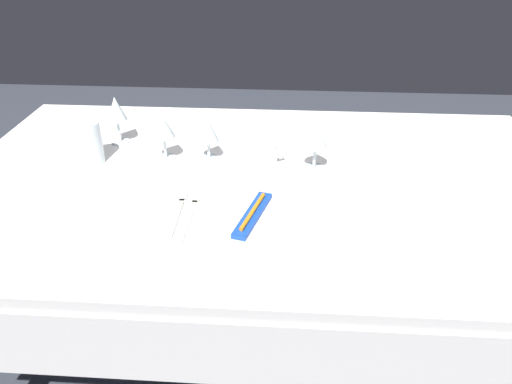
{
  "coord_description": "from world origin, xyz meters",
  "views": [
    {
      "loc": [
        0.07,
        -1.29,
        1.43
      ],
      "look_at": [
        -0.01,
        -0.12,
        0.76
      ],
      "focal_mm": 35.31,
      "sensor_mm": 36.0,
      "label": 1
    }
  ],
  "objects_px": {
    "dinner_knife": "(317,222)",
    "spoon_soup": "(332,216)",
    "dinner_plate": "(253,220)",
    "coffee_cup_left": "(264,152)",
    "fork_outer": "(190,216)",
    "wine_glass_centre": "(116,111)",
    "wine_glass_far": "(208,131)",
    "drink_tumbler": "(90,145)",
    "fork_inner": "(178,213)",
    "toothbrush_package": "(253,214)",
    "napkin_folded": "(435,136)",
    "wine_glass_left": "(163,128)",
    "wine_glass_right": "(316,139)"
  },
  "relations": [
    {
      "from": "dinner_plate",
      "to": "fork_inner",
      "type": "xyz_separation_m",
      "value": [
        -0.2,
        0.03,
        -0.01
      ]
    },
    {
      "from": "toothbrush_package",
      "to": "drink_tumbler",
      "type": "distance_m",
      "value": 0.6
    },
    {
      "from": "wine_glass_far",
      "to": "napkin_folded",
      "type": "height_order",
      "value": "napkin_folded"
    },
    {
      "from": "dinner_plate",
      "to": "dinner_knife",
      "type": "height_order",
      "value": "dinner_plate"
    },
    {
      "from": "toothbrush_package",
      "to": "coffee_cup_left",
      "type": "relative_size",
      "value": 2.03
    },
    {
      "from": "fork_inner",
      "to": "wine_glass_left",
      "type": "relative_size",
      "value": 1.5
    },
    {
      "from": "drink_tumbler",
      "to": "napkin_folded",
      "type": "bearing_deg",
      "value": 5.85
    },
    {
      "from": "dinner_plate",
      "to": "drink_tumbler",
      "type": "distance_m",
      "value": 0.6
    },
    {
      "from": "fork_inner",
      "to": "wine_glass_far",
      "type": "bearing_deg",
      "value": 83.9
    },
    {
      "from": "toothbrush_package",
      "to": "wine_glass_left",
      "type": "bearing_deg",
      "value": 130.9
    },
    {
      "from": "wine_glass_left",
      "to": "wine_glass_right",
      "type": "relative_size",
      "value": 1.04
    },
    {
      "from": "coffee_cup_left",
      "to": "wine_glass_left",
      "type": "distance_m",
      "value": 0.31
    },
    {
      "from": "wine_glass_left",
      "to": "napkin_folded",
      "type": "xyz_separation_m",
      "value": [
        0.83,
        0.07,
        -0.03
      ]
    },
    {
      "from": "wine_glass_centre",
      "to": "drink_tumbler",
      "type": "distance_m",
      "value": 0.16
    },
    {
      "from": "wine_glass_centre",
      "to": "wine_glass_far",
      "type": "distance_m",
      "value": 0.33
    },
    {
      "from": "coffee_cup_left",
      "to": "wine_glass_right",
      "type": "xyz_separation_m",
      "value": [
        0.15,
        -0.02,
        0.06
      ]
    },
    {
      "from": "dinner_plate",
      "to": "toothbrush_package",
      "type": "bearing_deg",
      "value": 0.0
    },
    {
      "from": "fork_inner",
      "to": "wine_glass_far",
      "type": "relative_size",
      "value": 1.58
    },
    {
      "from": "fork_inner",
      "to": "coffee_cup_left",
      "type": "height_order",
      "value": "coffee_cup_left"
    },
    {
      "from": "spoon_soup",
      "to": "wine_glass_far",
      "type": "height_order",
      "value": "wine_glass_far"
    },
    {
      "from": "spoon_soup",
      "to": "dinner_plate",
      "type": "bearing_deg",
      "value": -168.54
    },
    {
      "from": "dinner_plate",
      "to": "dinner_knife",
      "type": "bearing_deg",
      "value": 3.27
    },
    {
      "from": "wine_glass_centre",
      "to": "drink_tumbler",
      "type": "height_order",
      "value": "wine_glass_centre"
    },
    {
      "from": "wine_glass_far",
      "to": "toothbrush_package",
      "type": "bearing_deg",
      "value": -65.18
    },
    {
      "from": "coffee_cup_left",
      "to": "fork_inner",
      "type": "bearing_deg",
      "value": -124.9
    },
    {
      "from": "fork_inner",
      "to": "coffee_cup_left",
      "type": "distance_m",
      "value": 0.36
    },
    {
      "from": "dinner_knife",
      "to": "spoon_soup",
      "type": "relative_size",
      "value": 1.04
    },
    {
      "from": "wine_glass_centre",
      "to": "drink_tumbler",
      "type": "bearing_deg",
      "value": -106.05
    },
    {
      "from": "fork_inner",
      "to": "wine_glass_centre",
      "type": "xyz_separation_m",
      "value": [
        -0.28,
        0.42,
        0.11
      ]
    },
    {
      "from": "dinner_knife",
      "to": "spoon_soup",
      "type": "distance_m",
      "value": 0.05
    },
    {
      "from": "dinner_knife",
      "to": "napkin_folded",
      "type": "bearing_deg",
      "value": 47.39
    },
    {
      "from": "dinner_plate",
      "to": "fork_outer",
      "type": "relative_size",
      "value": 1.18
    },
    {
      "from": "fork_inner",
      "to": "wine_glass_left",
      "type": "bearing_deg",
      "value": 107.85
    },
    {
      "from": "fork_inner",
      "to": "wine_glass_far",
      "type": "xyz_separation_m",
      "value": [
        0.03,
        0.32,
        0.09
      ]
    },
    {
      "from": "spoon_soup",
      "to": "wine_glass_centre",
      "type": "distance_m",
      "value": 0.8
    },
    {
      "from": "toothbrush_package",
      "to": "wine_glass_centre",
      "type": "distance_m",
      "value": 0.66
    },
    {
      "from": "coffee_cup_left",
      "to": "fork_outer",
      "type": "bearing_deg",
      "value": -119.33
    },
    {
      "from": "dinner_plate",
      "to": "wine_glass_centre",
      "type": "distance_m",
      "value": 0.66
    },
    {
      "from": "drink_tumbler",
      "to": "wine_glass_right",
      "type": "bearing_deg",
      "value": -0.36
    },
    {
      "from": "wine_glass_centre",
      "to": "wine_glass_far",
      "type": "relative_size",
      "value": 1.15
    },
    {
      "from": "coffee_cup_left",
      "to": "wine_glass_left",
      "type": "relative_size",
      "value": 0.72
    },
    {
      "from": "wine_glass_far",
      "to": "fork_inner",
      "type": "bearing_deg",
      "value": -96.1
    },
    {
      "from": "wine_glass_centre",
      "to": "wine_glass_right",
      "type": "bearing_deg",
      "value": -13.35
    },
    {
      "from": "wine_glass_far",
      "to": "drink_tumbler",
      "type": "xyz_separation_m",
      "value": [
        -0.36,
        -0.04,
        -0.04
      ]
    },
    {
      "from": "spoon_soup",
      "to": "wine_glass_left",
      "type": "height_order",
      "value": "wine_glass_left"
    },
    {
      "from": "fork_outer",
      "to": "spoon_soup",
      "type": "bearing_deg",
      "value": 3.46
    },
    {
      "from": "fork_outer",
      "to": "drink_tumbler",
      "type": "xyz_separation_m",
      "value": [
        -0.35,
        0.29,
        0.05
      ]
    },
    {
      "from": "drink_tumbler",
      "to": "toothbrush_package",
      "type": "bearing_deg",
      "value": -30.76
    },
    {
      "from": "fork_outer",
      "to": "dinner_knife",
      "type": "bearing_deg",
      "value": -1.63
    },
    {
      "from": "dinner_knife",
      "to": "fork_inner",
      "type": "bearing_deg",
      "value": 176.64
    }
  ]
}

